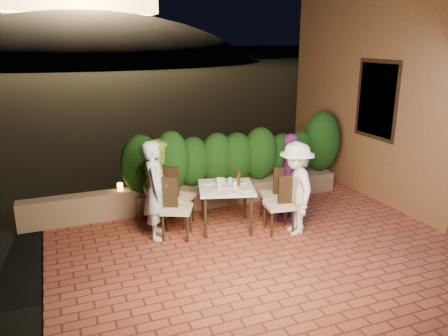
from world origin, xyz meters
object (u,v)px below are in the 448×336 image
chair_right_back (274,194)px  parapet_lamp (120,187)px  dining_table (226,207)px  bowl (221,180)px  chair_right_front (279,204)px  diner_green (160,183)px  beer_bottle (239,178)px  diner_purple (290,177)px  chair_left_back (178,196)px  chair_left_front (177,207)px  diner_blue (155,190)px  diner_white (296,189)px

chair_right_back → parapet_lamp: (-2.51, 1.20, 0.07)m
dining_table → bowl: bowl is taller
chair_right_front → diner_green: size_ratio=0.64×
beer_bottle → diner_purple: bearing=-2.0°
chair_left_back → parapet_lamp: chair_left_back is taller
chair_left_front → parapet_lamp: size_ratio=7.36×
diner_purple → dining_table: bearing=-58.2°
diner_blue → beer_bottle: bearing=-80.9°
dining_table → parapet_lamp: bearing=143.5°
chair_left_front → diner_blue: 0.45m
diner_purple → parapet_lamp: diner_purple is taller
chair_right_front → diner_white: diner_white is taller
beer_bottle → bowl: bearing=122.4°
diner_blue → diner_purple: (2.38, -0.16, -0.02)m
diner_purple → parapet_lamp: size_ratio=11.37×
diner_purple → bowl: bearing=-71.4°
diner_blue → chair_left_front: bearing=-97.9°
beer_bottle → chair_right_front: size_ratio=0.28×
beer_bottle → diner_green: bearing=153.7°
diner_blue → parapet_lamp: diner_blue is taller
beer_bottle → parapet_lamp: bearing=146.0°
chair_left_front → diner_purple: diner_purple is taller
chair_left_back → chair_right_front: (1.49, -0.91, -0.03)m
diner_blue → chair_right_back: bearing=-78.5°
diner_white → diner_purple: (0.20, 0.53, 0.02)m
parapet_lamp → chair_left_back: bearing=-39.8°
beer_bottle → parapet_lamp: size_ratio=1.99×
bowl → diner_green: bearing=164.5°
chair_left_front → chair_left_back: (0.16, 0.49, 0.01)m
chair_right_back → diner_blue: size_ratio=0.61×
chair_right_back → diner_blue: bearing=13.2°
dining_table → parapet_lamp: dining_table is taller
dining_table → chair_right_front: (0.77, -0.46, 0.11)m
bowl → chair_right_back: bearing=-18.0°
beer_bottle → diner_purple: (0.98, -0.03, -0.09)m
chair_left_back → diner_green: (-0.28, 0.10, 0.25)m
dining_table → bowl: (0.01, 0.28, 0.40)m
bowl → chair_left_back: 0.79m
parapet_lamp → diner_purple: bearing=-24.3°
chair_left_back → diner_purple: 2.00m
diner_white → diner_purple: 0.56m
parapet_lamp → diner_blue: bearing=-69.7°
chair_left_back → parapet_lamp: (-0.88, 0.73, 0.05)m
beer_bottle → chair_right_front: 0.81m
bowl → chair_left_back: chair_left_back is taller
beer_bottle → diner_white: diner_white is taller
dining_table → chair_left_back: 0.87m
chair_left_back → chair_right_back: size_ratio=1.05×
diner_white → bowl: bearing=-120.6°
diner_green → diner_purple: diner_purple is taller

